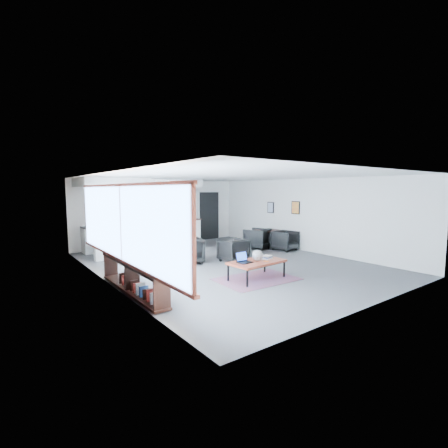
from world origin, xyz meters
TOP-DOWN VIEW (x-y plane):
  - room at (0.00, 0.00)m, footprint 7.02×9.02m
  - window at (-3.46, -0.90)m, footprint 0.10×5.95m
  - console at (-3.30, -1.05)m, footprint 0.35×3.00m
  - kitchenette at (-1.20, 3.71)m, footprint 4.20×1.96m
  - doorway at (2.30, 4.42)m, footprint 1.10×0.12m
  - track_light at (-0.59, 2.20)m, footprint 1.60×0.07m
  - wall_art_lower at (3.47, 0.40)m, footprint 0.03×0.38m
  - wall_art_upper at (3.47, 1.70)m, footprint 0.03×0.34m
  - kilim_rug at (-0.45, -1.82)m, footprint 1.99×1.41m
  - coffee_table at (-0.45, -1.82)m, footprint 1.47×0.87m
  - laptop at (-0.82, -1.74)m, footprint 0.36×0.30m
  - ceramic_pot at (-0.43, -1.83)m, footprint 0.27×0.27m
  - book_stack at (-0.09, -1.78)m, footprint 0.34×0.30m
  - coaster at (-0.31, -1.99)m, footprint 0.12×0.12m
  - armchair_left at (-0.91, 0.74)m, footprint 1.00×0.96m
  - armchair_right at (0.31, 0.08)m, footprint 0.77×0.72m
  - floor_lamp at (-0.95, 0.70)m, footprint 0.51×0.51m
  - dining_table at (3.00, 1.30)m, footprint 0.80×0.80m
  - dining_chair_near at (3.00, 0.45)m, footprint 0.73×0.70m
  - dining_chair_far at (2.43, 1.34)m, footprint 0.89×0.86m
  - microwave at (-0.55, 4.15)m, footprint 0.58×0.34m

SIDE VIEW (x-z plane):
  - kilim_rug at x=-0.45m, z-range 0.00..0.01m
  - console at x=-3.30m, z-range -0.07..0.73m
  - dining_chair_near at x=3.00m, z-range 0.00..0.67m
  - dining_chair_far at x=2.43m, z-range 0.00..0.71m
  - armchair_right at x=0.31m, z-range 0.00..0.78m
  - armchair_left at x=-0.91m, z-range 0.00..0.84m
  - coffee_table at x=-0.45m, z-range 0.20..0.66m
  - coaster at x=-0.31m, z-range 0.46..0.47m
  - book_stack at x=-0.09m, z-range 0.46..0.55m
  - laptop at x=-0.82m, z-range 0.41..0.66m
  - ceramic_pot at x=-0.43m, z-range 0.46..0.74m
  - dining_table at x=3.00m, z-range 0.28..0.95m
  - doorway at x=2.30m, z-range 0.00..2.15m
  - microwave at x=-0.55m, z-range 0.93..1.31m
  - room at x=0.00m, z-range -0.01..2.61m
  - floor_lamp at x=-0.95m, z-range 0.57..2.10m
  - kitchenette at x=-1.20m, z-range 0.08..2.68m
  - window at x=-3.46m, z-range 0.63..2.29m
  - wall_art_upper at x=3.47m, z-range 1.28..1.72m
  - wall_art_lower at x=3.47m, z-range 1.31..1.79m
  - track_light at x=-0.59m, z-range 2.45..2.60m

